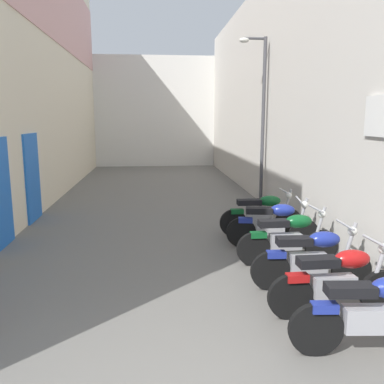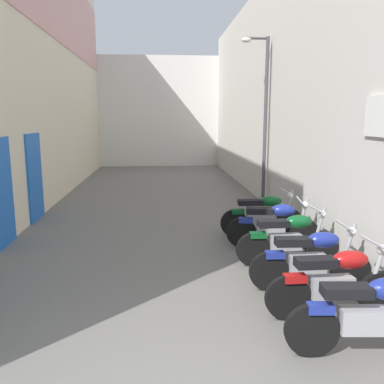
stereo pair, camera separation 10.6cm
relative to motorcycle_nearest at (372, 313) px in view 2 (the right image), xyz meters
name	(u,v)px [view 2 (the right image)]	position (x,y,z in m)	size (l,w,h in m)	color
ground_plane	(161,218)	(-2.24, 6.41, -0.50)	(35.38, 35.38, 0.00)	#66635E
building_left	(38,49)	(-5.62, 8.37, 3.99)	(0.45, 19.38, 8.91)	beige
building_right	(271,93)	(1.14, 8.41, 2.82)	(0.45, 19.38, 6.64)	beige
building_far_end	(159,112)	(-2.24, 19.10, 2.41)	(9.37, 2.00, 5.82)	silver
motorcycle_nearest	(372,313)	(0.00, 0.00, 0.00)	(1.85, 0.58, 1.04)	black
motorcycle_second	(336,281)	(0.00, 0.89, 0.00)	(1.85, 0.58, 1.04)	black
motorcycle_third	(311,258)	(0.00, 1.76, 0.00)	(1.85, 0.58, 1.04)	black
motorcycle_fourth	(289,237)	(0.00, 2.82, 0.00)	(1.85, 0.58, 1.04)	black
motorcycle_fifth	(274,224)	(0.00, 3.75, 0.00)	(1.83, 0.58, 1.04)	black
motorcycle_sixth	(263,214)	(0.00, 4.62, 0.00)	(1.85, 0.58, 1.04)	black
street_lamp	(263,110)	(0.70, 7.63, 2.29)	(0.79, 0.18, 4.79)	#47474C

